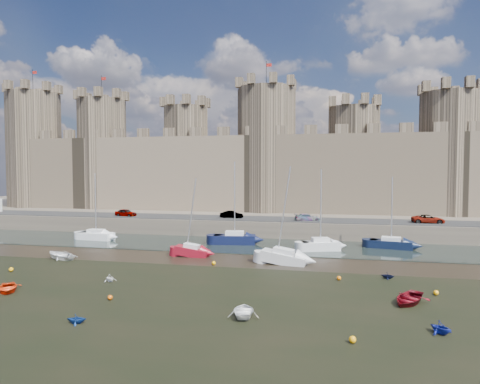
{
  "coord_description": "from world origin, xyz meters",
  "views": [
    {
      "loc": [
        14.32,
        -32.2,
        10.28
      ],
      "look_at": [
        2.58,
        22.0,
        7.37
      ],
      "focal_mm": 32.0,
      "sensor_mm": 36.0,
      "label": 1
    }
  ],
  "objects_px": {
    "car_3": "(428,219)",
    "sailboat_4": "(192,250)",
    "dinghy_1": "(77,319)",
    "car_0": "(126,213)",
    "sailboat_1": "(235,238)",
    "sailboat_5": "(284,257)",
    "dinghy_0": "(7,288)",
    "car_1": "(232,215)",
    "sailboat_3": "(391,243)",
    "car_2": "(307,217)",
    "sailboat_0": "(96,235)",
    "sailboat_2": "(320,245)"
  },
  "relations": [
    {
      "from": "car_3",
      "to": "sailboat_3",
      "type": "xyz_separation_m",
      "value": [
        -6.05,
        -7.81,
        -2.4
      ]
    },
    {
      "from": "sailboat_3",
      "to": "sailboat_4",
      "type": "bearing_deg",
      "value": -145.35
    },
    {
      "from": "car_1",
      "to": "sailboat_1",
      "type": "distance_m",
      "value": 9.92
    },
    {
      "from": "sailboat_1",
      "to": "dinghy_1",
      "type": "height_order",
      "value": "sailboat_1"
    },
    {
      "from": "sailboat_4",
      "to": "sailboat_1",
      "type": "bearing_deg",
      "value": 71.64
    },
    {
      "from": "sailboat_5",
      "to": "dinghy_0",
      "type": "height_order",
      "value": "sailboat_5"
    },
    {
      "from": "sailboat_4",
      "to": "car_0",
      "type": "bearing_deg",
      "value": 136.65
    },
    {
      "from": "car_0",
      "to": "sailboat_3",
      "type": "bearing_deg",
      "value": -87.7
    },
    {
      "from": "sailboat_2",
      "to": "car_0",
      "type": "bearing_deg",
      "value": 144.58
    },
    {
      "from": "car_1",
      "to": "dinghy_1",
      "type": "xyz_separation_m",
      "value": [
        -0.92,
        -40.96,
        -2.76
      ]
    },
    {
      "from": "car_1",
      "to": "sailboat_3",
      "type": "height_order",
      "value": "sailboat_3"
    },
    {
      "from": "dinghy_1",
      "to": "sailboat_2",
      "type": "bearing_deg",
      "value": -41.4
    },
    {
      "from": "car_0",
      "to": "car_3",
      "type": "distance_m",
      "value": 47.04
    },
    {
      "from": "car_0",
      "to": "sailboat_5",
      "type": "height_order",
      "value": "sailboat_5"
    },
    {
      "from": "car_0",
      "to": "sailboat_4",
      "type": "height_order",
      "value": "sailboat_4"
    },
    {
      "from": "sailboat_2",
      "to": "sailboat_3",
      "type": "relative_size",
      "value": 1.11
    },
    {
      "from": "sailboat_3",
      "to": "sailboat_4",
      "type": "distance_m",
      "value": 25.82
    },
    {
      "from": "sailboat_1",
      "to": "car_2",
      "type": "bearing_deg",
      "value": 33.69
    },
    {
      "from": "car_2",
      "to": "sailboat_0",
      "type": "relative_size",
      "value": 0.4
    },
    {
      "from": "sailboat_3",
      "to": "dinghy_0",
      "type": "distance_m",
      "value": 43.84
    },
    {
      "from": "car_0",
      "to": "sailboat_1",
      "type": "relative_size",
      "value": 0.33
    },
    {
      "from": "sailboat_5",
      "to": "dinghy_0",
      "type": "distance_m",
      "value": 26.63
    },
    {
      "from": "car_1",
      "to": "sailboat_1",
      "type": "height_order",
      "value": "sailboat_1"
    },
    {
      "from": "sailboat_0",
      "to": "dinghy_1",
      "type": "xyz_separation_m",
      "value": [
        17.02,
        -30.93,
        -0.43
      ]
    },
    {
      "from": "car_0",
      "to": "sailboat_1",
      "type": "xyz_separation_m",
      "value": [
        20.41,
        -8.19,
        -2.27
      ]
    },
    {
      "from": "car_1",
      "to": "car_0",
      "type": "bearing_deg",
      "value": 95.63
    },
    {
      "from": "dinghy_0",
      "to": "dinghy_1",
      "type": "xyz_separation_m",
      "value": [
        10.08,
        -5.46,
        0.01
      ]
    },
    {
      "from": "car_3",
      "to": "sailboat_1",
      "type": "height_order",
      "value": "sailboat_1"
    },
    {
      "from": "car_2",
      "to": "car_1",
      "type": "bearing_deg",
      "value": 68.86
    },
    {
      "from": "sailboat_4",
      "to": "sailboat_5",
      "type": "xyz_separation_m",
      "value": [
        11.13,
        -1.72,
        0.06
      ]
    },
    {
      "from": "car_3",
      "to": "dinghy_1",
      "type": "bearing_deg",
      "value": 141.84
    },
    {
      "from": "car_1",
      "to": "dinghy_0",
      "type": "relative_size",
      "value": 1.17
    },
    {
      "from": "car_3",
      "to": "sailboat_4",
      "type": "bearing_deg",
      "value": 119.39
    },
    {
      "from": "sailboat_1",
      "to": "sailboat_3",
      "type": "bearing_deg",
      "value": -4.76
    },
    {
      "from": "car_3",
      "to": "dinghy_1",
      "type": "height_order",
      "value": "car_3"
    },
    {
      "from": "dinghy_0",
      "to": "dinghy_1",
      "type": "bearing_deg",
      "value": -67.18
    },
    {
      "from": "dinghy_1",
      "to": "car_0",
      "type": "bearing_deg",
      "value": 8.88
    },
    {
      "from": "car_3",
      "to": "sailboat_4",
      "type": "relative_size",
      "value": 0.49
    },
    {
      "from": "sailboat_2",
      "to": "car_3",
      "type": "bearing_deg",
      "value": 19.67
    },
    {
      "from": "sailboat_1",
      "to": "sailboat_4",
      "type": "relative_size",
      "value": 1.21
    },
    {
      "from": "car_2",
      "to": "sailboat_1",
      "type": "height_order",
      "value": "sailboat_1"
    },
    {
      "from": "sailboat_5",
      "to": "sailboat_4",
      "type": "bearing_deg",
      "value": 178.55
    },
    {
      "from": "car_1",
      "to": "sailboat_0",
      "type": "relative_size",
      "value": 0.38
    },
    {
      "from": "dinghy_1",
      "to": "sailboat_5",
      "type": "bearing_deg",
      "value": -42.68
    },
    {
      "from": "sailboat_3",
      "to": "sailboat_0",
      "type": "bearing_deg",
      "value": -165.65
    },
    {
      "from": "sailboat_3",
      "to": "dinghy_1",
      "type": "bearing_deg",
      "value": -114.64
    },
    {
      "from": "car_3",
      "to": "sailboat_4",
      "type": "distance_m",
      "value": 34.86
    },
    {
      "from": "dinghy_1",
      "to": "sailboat_0",
      "type": "bearing_deg",
      "value": 14.79
    },
    {
      "from": "car_1",
      "to": "sailboat_4",
      "type": "relative_size",
      "value": 0.39
    },
    {
      "from": "car_3",
      "to": "sailboat_1",
      "type": "distance_m",
      "value": 28.2
    }
  ]
}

